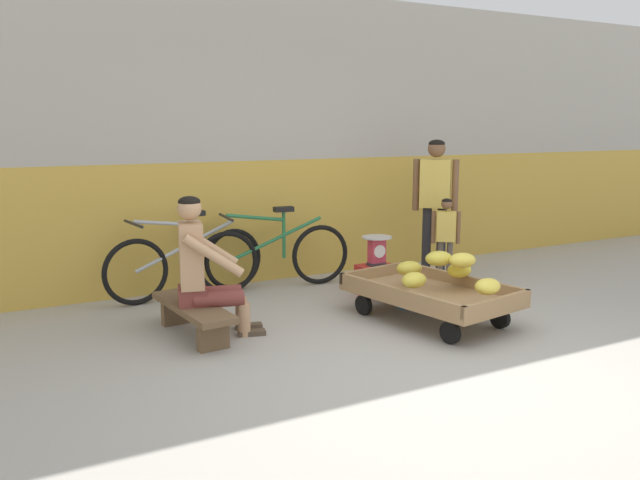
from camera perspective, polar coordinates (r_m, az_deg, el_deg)
name	(u,v)px	position (r m, az deg, el deg)	size (l,w,h in m)	color
ground_plane	(446,371)	(4.71, 10.90, -11.19)	(80.00, 80.00, 0.00)	#A39E93
back_wall	(261,139)	(7.14, -5.19, 8.79)	(16.00, 0.30, 3.07)	gold
banana_cart	(430,294)	(5.75, 9.57, -4.71)	(1.08, 1.56, 0.36)	#99754C
banana_pile	(445,270)	(5.66, 10.83, -2.62)	(0.84, 1.06, 0.26)	yellow
low_bench	(193,312)	(5.39, -11.02, -6.22)	(0.39, 1.12, 0.27)	brown
vendor_seated	(203,267)	(5.30, -10.21, -2.35)	(0.73, 0.58, 1.14)	tan
plastic_crate	(376,280)	(6.60, 4.94, -3.48)	(0.36, 0.28, 0.30)	red
weighing_scale	(377,250)	(6.53, 4.98, -0.90)	(0.30, 0.30, 0.29)	#28282D
bicycle_near_left	(186,262)	(6.56, -11.62, -1.93)	(1.66, 0.48, 0.86)	black
bicycle_far_left	(275,255)	(6.78, -3.99, -1.35)	(1.66, 0.48, 0.86)	black
customer_adult	(435,193)	(7.21, 10.03, 4.03)	(0.38, 0.36, 1.53)	#232328
customer_child	(446,232)	(6.95, 10.92, 0.66)	(0.25, 0.21, 0.93)	brown
shopping_bag	(407,295)	(6.17, 7.59, -4.77)	(0.18, 0.12, 0.24)	#3370B7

